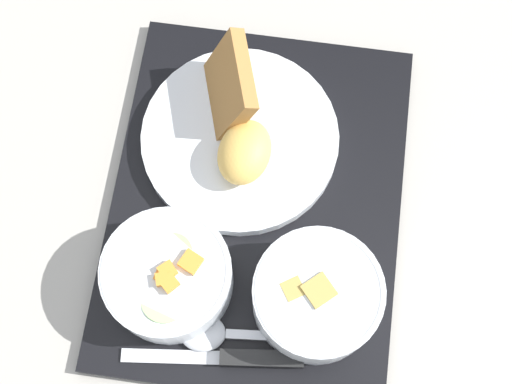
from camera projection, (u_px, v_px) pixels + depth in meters
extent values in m
plane|color=#ADA89E|center=(256.00, 205.00, 0.76)|extent=(4.00, 4.00, 0.00)
cube|color=black|center=(256.00, 203.00, 0.75)|extent=(0.43, 0.35, 0.01)
cylinder|color=silver|center=(168.00, 276.00, 0.69)|extent=(0.13, 0.13, 0.05)
torus|color=silver|center=(165.00, 271.00, 0.67)|extent=(0.13, 0.13, 0.01)
cylinder|color=#A8D184|center=(164.00, 301.00, 0.66)|extent=(0.05, 0.05, 0.02)
cylinder|color=#A8D184|center=(170.00, 267.00, 0.68)|extent=(0.05, 0.05, 0.01)
cylinder|color=#A8D184|center=(173.00, 252.00, 0.67)|extent=(0.04, 0.04, 0.01)
cube|color=orange|center=(168.00, 272.00, 0.67)|extent=(0.02, 0.02, 0.02)
cube|color=orange|center=(191.00, 263.00, 0.67)|extent=(0.03, 0.03, 0.01)
cube|color=orange|center=(163.00, 276.00, 0.67)|extent=(0.02, 0.02, 0.01)
cube|color=orange|center=(169.00, 284.00, 0.66)|extent=(0.02, 0.02, 0.02)
cube|color=orange|center=(162.00, 280.00, 0.66)|extent=(0.01, 0.01, 0.01)
cylinder|color=silver|center=(316.00, 296.00, 0.68)|extent=(0.12, 0.12, 0.06)
torus|color=silver|center=(319.00, 291.00, 0.66)|extent=(0.12, 0.12, 0.01)
cylinder|color=olive|center=(317.00, 295.00, 0.67)|extent=(0.11, 0.11, 0.04)
cube|color=tan|center=(318.00, 292.00, 0.66)|extent=(0.04, 0.04, 0.02)
cube|color=tan|center=(292.00, 290.00, 0.66)|extent=(0.03, 0.03, 0.01)
cylinder|color=silver|center=(240.00, 139.00, 0.76)|extent=(0.21, 0.21, 0.02)
ellipsoid|color=#EAB756|center=(244.00, 152.00, 0.72)|extent=(0.08, 0.07, 0.04)
cube|color=#A37038|center=(227.00, 89.00, 0.74)|extent=(0.10, 0.07, 0.09)
cube|color=silver|center=(170.00, 357.00, 0.69)|extent=(0.02, 0.10, 0.00)
cube|color=black|center=(261.00, 359.00, 0.69)|extent=(0.02, 0.08, 0.02)
ellipsoid|color=silver|center=(202.00, 333.00, 0.70)|extent=(0.04, 0.05, 0.01)
cube|color=silver|center=(277.00, 337.00, 0.70)|extent=(0.01, 0.10, 0.01)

